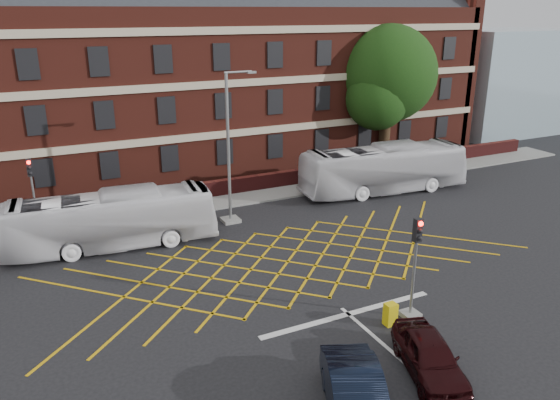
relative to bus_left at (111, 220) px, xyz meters
name	(u,v)px	position (x,y,z in m)	size (l,w,h in m)	color
ground	(307,279)	(7.41, -7.67, -1.50)	(120.00, 120.00, 0.00)	black
victorian_building	(173,65)	(7.66, 14.33, 6.34)	(51.00, 12.17, 20.40)	#581F16
boundary_wall	(213,189)	(7.41, 5.33, -0.95)	(56.00, 0.50, 1.10)	#491313
far_pavement	(218,201)	(7.41, 4.33, -1.44)	(60.00, 3.00, 0.12)	slate
glass_block	(501,80)	(41.41, 13.33, 3.50)	(14.00, 10.00, 10.00)	#99B2BF
box_junction_hatching	(288,262)	(7.41, -5.67, -1.49)	(11.50, 0.12, 0.02)	#CC990C
stop_line	(348,314)	(7.41, -11.17, -1.49)	(8.00, 0.30, 0.02)	silver
bus_left	(111,220)	(0.00, 0.00, 0.00)	(2.51, 10.75, 2.99)	silver
bus_right	(384,169)	(18.23, 1.30, 0.13)	(2.73, 11.66, 3.25)	silver
car_navy	(356,397)	(4.30, -16.37, -0.72)	(1.64, 4.69, 1.55)	black
car_maroon	(429,356)	(7.76, -15.62, -0.80)	(1.64, 4.09, 1.39)	black
deciduous_tree	(388,81)	(23.12, 7.98, 5.03)	(7.77, 7.60, 10.86)	black
traffic_light_near	(413,278)	(9.57, -12.43, 0.27)	(0.70, 0.70, 4.27)	slate
traffic_light_far	(35,203)	(-3.41, 3.73, 0.27)	(0.70, 0.70, 4.27)	slate
street_lamp	(230,173)	(6.90, 0.66, 1.46)	(2.25, 1.00, 8.67)	slate
direction_signs	(4,219)	(-5.01, 2.98, -0.12)	(1.10, 0.16, 2.20)	gray
utility_cabinet	(390,314)	(8.46, -12.54, -1.03)	(0.46, 0.40, 0.93)	#D5BB0C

